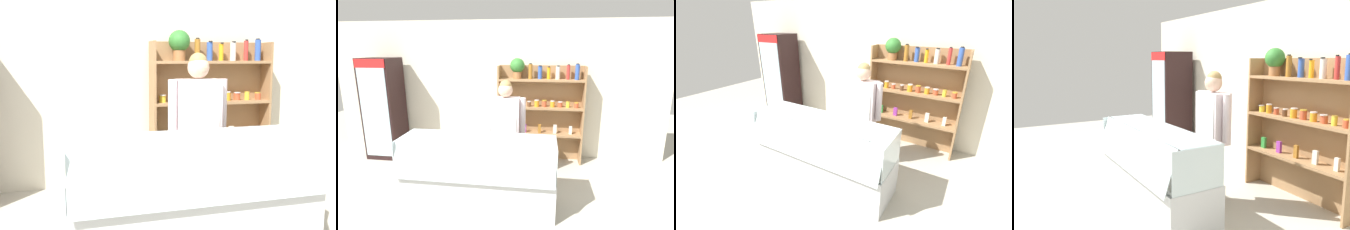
% 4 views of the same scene
% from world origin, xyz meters
% --- Properties ---
extents(back_wall, '(6.80, 0.10, 2.70)m').
position_xyz_m(back_wall, '(0.00, 2.04, 1.35)').
color(back_wall, silver).
rests_on(back_wall, ground).
extents(shelving_unit, '(1.60, 0.29, 2.00)m').
position_xyz_m(shelving_unit, '(0.93, 1.77, 1.13)').
color(shelving_unit, '#9E754C').
rests_on(shelving_unit, ground).
extents(deli_display_case, '(2.12, 0.71, 1.01)m').
position_xyz_m(deli_display_case, '(0.15, 0.06, 0.32)').
color(deli_display_case, silver).
rests_on(deli_display_case, ground).
extents(shop_clerk, '(0.63, 0.25, 1.70)m').
position_xyz_m(shop_clerk, '(0.45, 0.77, 1.01)').
color(shop_clerk, '#2D2D38').
rests_on(shop_clerk, ground).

